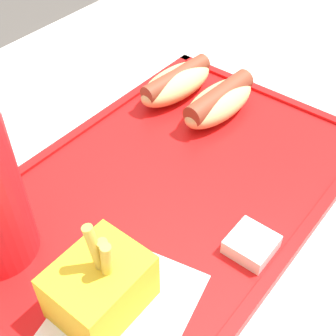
{
  "coord_description": "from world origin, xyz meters",
  "views": [
    {
      "loc": [
        -0.31,
        -0.23,
        1.11
      ],
      "look_at": [
        -0.03,
        -0.01,
        0.77
      ],
      "focal_mm": 50.0,
      "sensor_mm": 36.0,
      "label": 1
    }
  ],
  "objects_px": {
    "hot_dog_near": "(219,101)",
    "fries_carton": "(100,287)",
    "hot_dog_far": "(176,82)",
    "sauce_cup_mayo": "(251,244)"
  },
  "relations": [
    {
      "from": "fries_carton",
      "to": "sauce_cup_mayo",
      "type": "relative_size",
      "value": 2.42
    },
    {
      "from": "hot_dog_far",
      "to": "hot_dog_near",
      "type": "height_order",
      "value": "hot_dog_near"
    },
    {
      "from": "hot_dog_near",
      "to": "sauce_cup_mayo",
      "type": "xyz_separation_m",
      "value": [
        -0.16,
        -0.15,
        -0.01
      ]
    },
    {
      "from": "hot_dog_near",
      "to": "hot_dog_far",
      "type": "bearing_deg",
      "value": 90.0
    },
    {
      "from": "hot_dog_far",
      "to": "sauce_cup_mayo",
      "type": "relative_size",
      "value": 2.95
    },
    {
      "from": "hot_dog_far",
      "to": "sauce_cup_mayo",
      "type": "distance_m",
      "value": 0.27
    },
    {
      "from": "hot_dog_far",
      "to": "hot_dog_near",
      "type": "bearing_deg",
      "value": -90.0
    },
    {
      "from": "hot_dog_far",
      "to": "hot_dog_near",
      "type": "distance_m",
      "value": 0.07
    },
    {
      "from": "hot_dog_near",
      "to": "fries_carton",
      "type": "relative_size",
      "value": 1.2
    },
    {
      "from": "hot_dog_near",
      "to": "fries_carton",
      "type": "distance_m",
      "value": 0.3
    }
  ]
}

